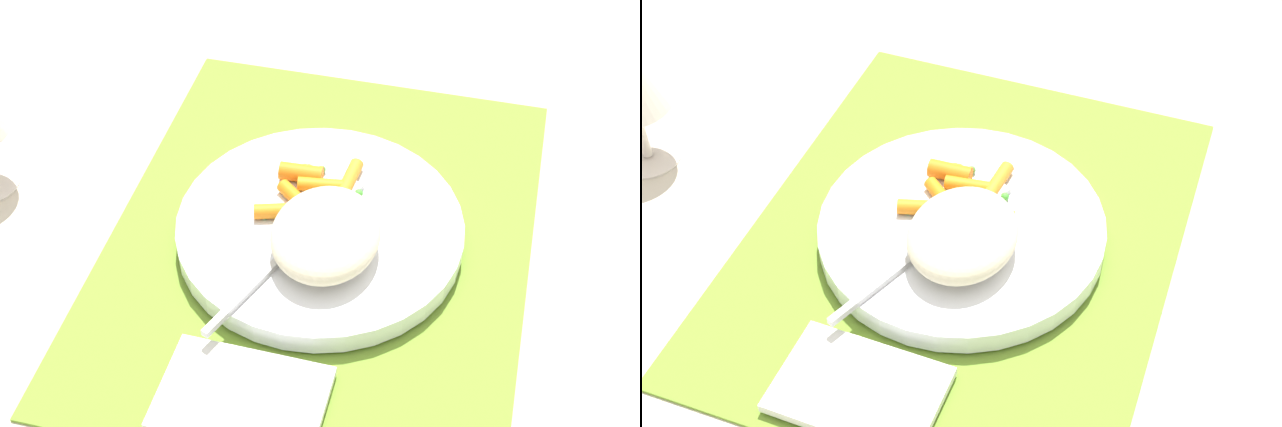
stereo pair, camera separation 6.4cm
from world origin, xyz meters
The scene contains 8 objects.
ground_plane centered at (0.00, 0.00, 0.00)m, with size 2.40×2.40×0.00m, color beige.
placemat centered at (0.00, 0.00, 0.00)m, with size 0.45×0.36×0.01m, color olive.
plate centered at (0.00, 0.00, 0.02)m, with size 0.24×0.24×0.02m, color white.
rice_mound centered at (-0.03, -0.01, 0.05)m, with size 0.10×0.09×0.04m, color beige.
carrot_portion centered at (0.02, 0.01, 0.03)m, with size 0.09×0.10×0.02m.
pea_scatter centered at (0.02, 0.01, 0.03)m, with size 0.08×0.08×0.01m.
fork centered at (-0.02, 0.01, 0.03)m, with size 0.19×0.09×0.01m.
napkin centered at (-0.17, 0.02, 0.01)m, with size 0.08×0.12×0.01m, color white.
Camera 1 is at (-0.53, -0.13, 0.59)m, focal length 52.71 mm.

